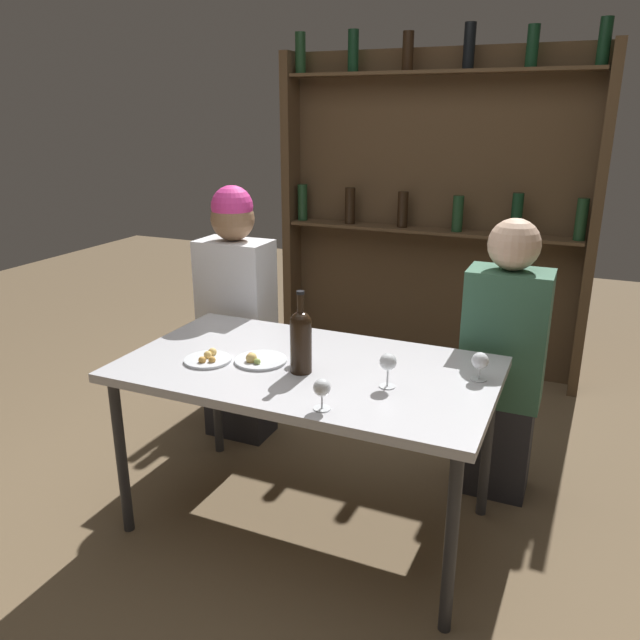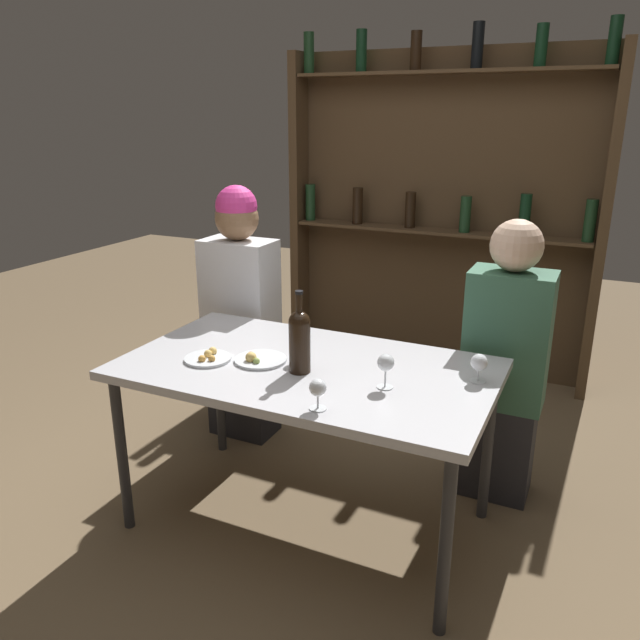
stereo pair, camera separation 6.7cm
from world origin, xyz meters
The scene contains 12 objects.
ground_plane centered at (0.00, 0.00, 0.00)m, with size 10.00×10.00×0.00m, color brown.
dining_table centered at (0.00, 0.00, 0.67)m, with size 1.46×0.83×0.73m.
wine_rack_wall centered at (0.00, 1.93, 1.10)m, with size 2.02×0.21×2.17m.
wine_bottle centered at (0.01, -0.07, 0.86)m, with size 0.08×0.08×0.32m.
wine_glass_0 centered at (-0.04, 0.01, 0.80)m, with size 0.06×0.06×0.11m.
wine_glass_1 centered at (0.35, -0.07, 0.82)m, with size 0.06×0.06×0.13m.
wine_glass_2 centered at (0.65, 0.13, 0.80)m, with size 0.06×0.06×0.11m.
wine_glass_3 centered at (0.21, -0.33, 0.80)m, with size 0.06×0.06×0.11m.
food_plate_0 centered at (-0.38, -0.12, 0.74)m, with size 0.19×0.19×0.04m.
food_plate_1 centered at (-0.19, -0.05, 0.74)m, with size 0.21×0.21×0.05m.
seated_person_left centered at (-0.67, 0.57, 0.67)m, with size 0.37×0.22×1.34m.
seated_person_right centered at (0.68, 0.57, 0.61)m, with size 0.35×0.22×1.27m.
Camera 1 is at (0.96, -2.07, 1.67)m, focal length 35.00 mm.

